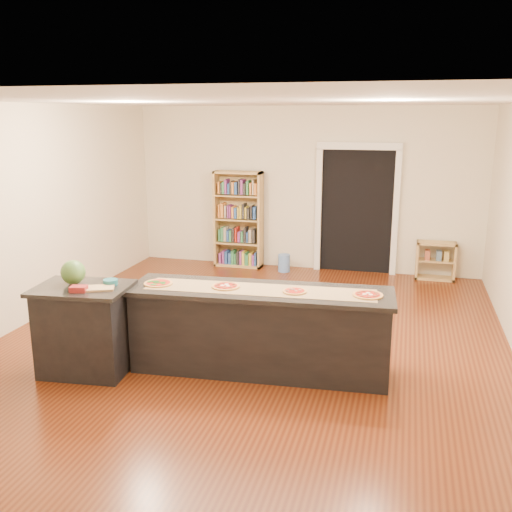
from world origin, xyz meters
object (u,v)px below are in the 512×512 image
(low_shelf, at_px, (436,261))
(waste_bin, at_px, (284,263))
(bookshelf, at_px, (238,219))
(watermelon, at_px, (73,272))
(kitchen_island, at_px, (260,330))
(side_counter, at_px, (85,329))

(low_shelf, bearing_deg, waste_bin, -176.05)
(bookshelf, height_order, watermelon, bookshelf)
(low_shelf, relative_size, waste_bin, 2.10)
(kitchen_island, xyz_separation_m, waste_bin, (-0.59, 3.92, -0.30))
(low_shelf, xyz_separation_m, waste_bin, (-2.51, -0.17, -0.16))
(kitchen_island, distance_m, side_counter, 1.83)
(side_counter, height_order, watermelon, watermelon)
(waste_bin, distance_m, watermelon, 4.65)
(kitchen_island, xyz_separation_m, bookshelf, (-1.45, 4.08, 0.40))
(side_counter, xyz_separation_m, watermelon, (-0.12, 0.06, 0.59))
(side_counter, bearing_deg, watermelon, 149.69)
(kitchen_island, distance_m, watermelon, 2.03)
(bookshelf, height_order, low_shelf, bookshelf)
(low_shelf, height_order, waste_bin, low_shelf)
(kitchen_island, relative_size, watermelon, 10.81)
(kitchen_island, distance_m, low_shelf, 4.53)
(low_shelf, distance_m, watermelon, 5.98)
(bookshelf, height_order, waste_bin, bookshelf)
(low_shelf, distance_m, waste_bin, 2.52)
(waste_bin, bearing_deg, kitchen_island, -81.51)
(kitchen_island, height_order, waste_bin, kitchen_island)
(side_counter, bearing_deg, waste_bin, 69.37)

